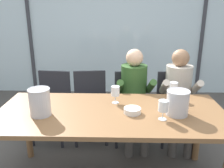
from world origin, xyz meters
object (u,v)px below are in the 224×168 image
object	(u,v)px
dining_table	(111,119)
chair_right_of_center	(174,101)
person_olive_shirt	(134,92)
wine_glass_near_bucket	(115,92)
chair_center	(131,101)
person_beige_jumper	(179,92)
wine_glass_by_left_taster	(163,107)
ice_bucket_secondary	(40,102)
chair_left_of_center	(90,100)
wine_glass_center_pour	(174,87)
ice_bucket_primary	(178,102)
tasting_bowl	(132,111)
chair_near_curtain	(53,100)

from	to	relation	value
dining_table	chair_right_of_center	bearing A→B (deg)	47.57
person_olive_shirt	wine_glass_near_bucket	size ratio (longest dim) A/B	6.90
dining_table	chair_center	bearing A→B (deg)	74.85
person_beige_jumper	wine_glass_by_left_taster	bearing A→B (deg)	-109.81
ice_bucket_secondary	chair_center	bearing A→B (deg)	47.98
chair_left_of_center	wine_glass_center_pour	world-z (taller)	wine_glass_center_pour
person_beige_jumper	wine_glass_center_pour	world-z (taller)	person_beige_jumper
wine_glass_center_pour	ice_bucket_primary	bearing A→B (deg)	-97.21
dining_table	person_beige_jumper	bearing A→B (deg)	42.42
chair_center	dining_table	bearing A→B (deg)	-106.56
chair_center	ice_bucket_primary	size ratio (longest dim) A/B	3.87
chair_left_of_center	wine_glass_near_bucket	world-z (taller)	wine_glass_near_bucket
chair_center	ice_bucket_primary	world-z (taller)	ice_bucket_primary
ice_bucket_secondary	tasting_bowl	world-z (taller)	ice_bucket_secondary
ice_bucket_secondary	chair_right_of_center	bearing A→B (deg)	34.24
tasting_bowl	wine_glass_center_pour	bearing A→B (deg)	40.83
chair_center	ice_bucket_secondary	bearing A→B (deg)	-133.42
chair_near_curtain	ice_bucket_primary	world-z (taller)	ice_bucket_primary
person_olive_shirt	chair_left_of_center	bearing A→B (deg)	162.02
ice_bucket_secondary	wine_glass_center_pour	world-z (taller)	ice_bucket_secondary
chair_center	wine_glass_center_pour	bearing A→B (deg)	-51.86
chair_left_of_center	chair_center	world-z (taller)	same
tasting_bowl	wine_glass_by_left_taster	bearing A→B (deg)	-25.15
dining_table	wine_glass_by_left_taster	distance (m)	0.51
dining_table	wine_glass_near_bucket	distance (m)	0.28
chair_near_curtain	ice_bucket_secondary	xyz separation A→B (m)	(0.17, -0.95, 0.37)
dining_table	person_olive_shirt	bearing A→B (deg)	70.30
wine_glass_near_bucket	chair_near_curtain	bearing A→B (deg)	141.59
chair_right_of_center	chair_near_curtain	bearing A→B (deg)	177.13
chair_right_of_center	person_beige_jumper	world-z (taller)	person_beige_jumper
wine_glass_by_left_taster	chair_center	bearing A→B (deg)	102.20
ice_bucket_secondary	dining_table	bearing A→B (deg)	8.82
chair_near_curtain	wine_glass_by_left_taster	bearing A→B (deg)	-33.68
ice_bucket_primary	wine_glass_by_left_taster	world-z (taller)	ice_bucket_primary
chair_right_of_center	ice_bucket_secondary	distance (m)	1.75
ice_bucket_secondary	tasting_bowl	bearing A→B (deg)	4.14
person_beige_jumper	chair_right_of_center	bearing A→B (deg)	99.23
person_olive_shirt	ice_bucket_primary	bearing A→B (deg)	-71.60
person_olive_shirt	ice_bucket_primary	distance (m)	0.88
chair_center	chair_near_curtain	bearing A→B (deg)	178.22
chair_center	wine_glass_near_bucket	distance (m)	0.77
chair_left_of_center	tasting_bowl	distance (m)	1.08
wine_glass_center_pour	wine_glass_by_left_taster	bearing A→B (deg)	-111.16
chair_left_of_center	wine_glass_center_pour	size ratio (longest dim) A/B	5.06
chair_left_of_center	wine_glass_by_left_taster	bearing A→B (deg)	-61.16
chair_right_of_center	dining_table	bearing A→B (deg)	-135.64
person_olive_shirt	ice_bucket_secondary	xyz separation A→B (m)	(-0.89, -0.84, 0.20)
chair_near_curtain	wine_glass_center_pour	world-z (taller)	wine_glass_center_pour
chair_left_of_center	wine_glass_center_pour	distance (m)	1.14
person_olive_shirt	wine_glass_by_left_taster	size ratio (longest dim) A/B	6.90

